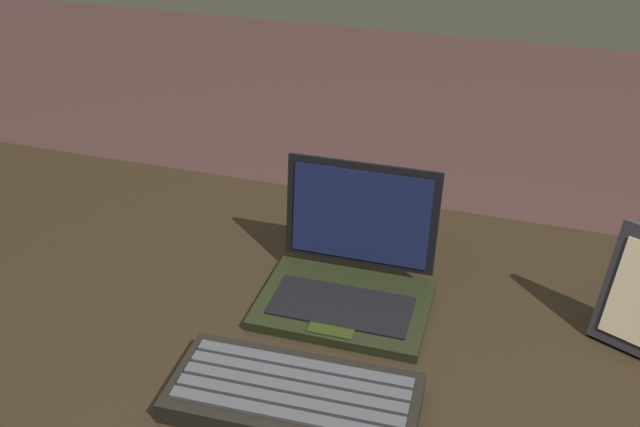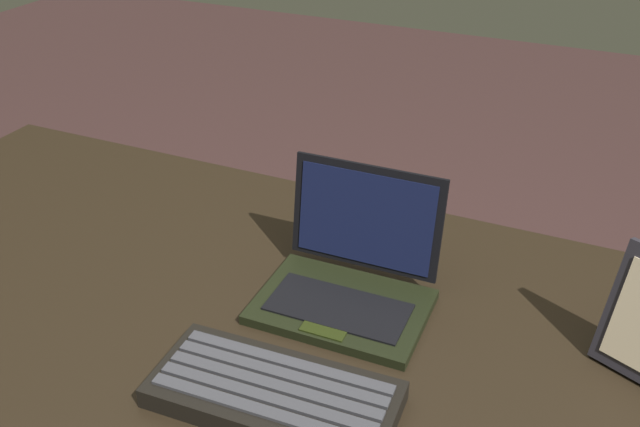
# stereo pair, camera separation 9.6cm
# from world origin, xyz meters

# --- Properties ---
(desk) EXTENTS (1.73, 0.75, 0.75)m
(desk) POSITION_xyz_m (0.00, 0.00, 0.67)
(desk) COLOR black
(desk) RESTS_ON ground
(laptop_front) EXTENTS (0.25, 0.20, 0.19)m
(laptop_front) POSITION_xyz_m (0.04, 0.07, 0.79)
(laptop_front) COLOR black
(laptop_front) RESTS_ON desk
(external_keyboard) EXTENTS (0.31, 0.15, 0.03)m
(external_keyboard) POSITION_xyz_m (0.03, -0.16, 0.76)
(external_keyboard) COLOR black
(external_keyboard) RESTS_ON desk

